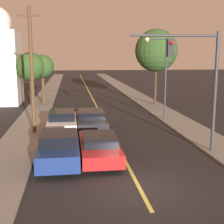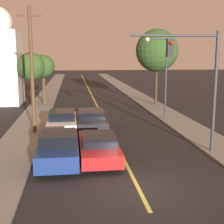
{
  "view_description": "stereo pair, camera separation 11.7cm",
  "coord_description": "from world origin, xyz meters",
  "px_view_note": "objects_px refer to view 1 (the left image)",
  "views": [
    {
      "loc": [
        -2.64,
        -11.45,
        5.24
      ],
      "look_at": [
        0.0,
        8.32,
        1.6
      ],
      "focal_mm": 50.0,
      "sensor_mm": 36.0,
      "label": 1
    },
    {
      "loc": [
        -2.52,
        -11.46,
        5.24
      ],
      "look_at": [
        0.0,
        8.32,
        1.6
      ],
      "focal_mm": 50.0,
      "sensor_mm": 36.0,
      "label": 2
    }
  ],
  "objects_px": {
    "car_near_lane_second": "(91,120)",
    "traffic_signal_mast": "(197,72)",
    "tree_left_near": "(42,67)",
    "tree_right_near": "(156,51)",
    "car_near_lane_front": "(99,146)",
    "car_outer_lane_front": "(59,148)",
    "tree_left_far": "(30,67)",
    "streetlamp_right": "(160,67)",
    "utility_pole_left": "(32,68)",
    "car_outer_lane_second": "(62,121)"
  },
  "relations": [
    {
      "from": "car_near_lane_second",
      "to": "tree_left_far",
      "type": "bearing_deg",
      "value": 115.22
    },
    {
      "from": "car_outer_lane_front",
      "to": "tree_right_near",
      "type": "xyz_separation_m",
      "value": [
        9.43,
        17.0,
        4.89
      ]
    },
    {
      "from": "car_near_lane_front",
      "to": "streetlamp_right",
      "type": "xyz_separation_m",
      "value": [
        5.7,
        8.88,
        3.65
      ]
    },
    {
      "from": "traffic_signal_mast",
      "to": "tree_left_near",
      "type": "bearing_deg",
      "value": 117.17
    },
    {
      "from": "car_outer_lane_front",
      "to": "utility_pole_left",
      "type": "distance_m",
      "value": 7.51
    },
    {
      "from": "traffic_signal_mast",
      "to": "streetlamp_right",
      "type": "distance_m",
      "value": 8.6
    },
    {
      "from": "utility_pole_left",
      "to": "tree_left_far",
      "type": "distance_m",
      "value": 12.14
    },
    {
      "from": "tree_right_near",
      "to": "car_near_lane_front",
      "type": "bearing_deg",
      "value": -114.31
    },
    {
      "from": "streetlamp_right",
      "to": "car_outer_lane_front",
      "type": "bearing_deg",
      "value": -129.24
    },
    {
      "from": "car_near_lane_front",
      "to": "traffic_signal_mast",
      "type": "relative_size",
      "value": 0.78
    },
    {
      "from": "car_outer_lane_front",
      "to": "streetlamp_right",
      "type": "xyz_separation_m",
      "value": [
        7.69,
        9.42,
        3.53
      ]
    },
    {
      "from": "streetlamp_right",
      "to": "tree_right_near",
      "type": "distance_m",
      "value": 7.9
    },
    {
      "from": "tree_right_near",
      "to": "tree_left_far",
      "type": "bearing_deg",
      "value": 173.89
    },
    {
      "from": "car_near_lane_second",
      "to": "traffic_signal_mast",
      "type": "relative_size",
      "value": 0.81
    },
    {
      "from": "car_near_lane_second",
      "to": "car_outer_lane_second",
      "type": "bearing_deg",
      "value": -168.71
    },
    {
      "from": "tree_left_far",
      "to": "streetlamp_right",
      "type": "bearing_deg",
      "value": -38.91
    },
    {
      "from": "utility_pole_left",
      "to": "tree_left_far",
      "type": "height_order",
      "value": "utility_pole_left"
    },
    {
      "from": "car_outer_lane_front",
      "to": "car_outer_lane_second",
      "type": "relative_size",
      "value": 0.9
    },
    {
      "from": "tree_left_near",
      "to": "traffic_signal_mast",
      "type": "bearing_deg",
      "value": -62.83
    },
    {
      "from": "traffic_signal_mast",
      "to": "tree_right_near",
      "type": "distance_m",
      "value": 16.38
    },
    {
      "from": "car_near_lane_second",
      "to": "tree_right_near",
      "type": "bearing_deg",
      "value": 53.6
    },
    {
      "from": "traffic_signal_mast",
      "to": "streetlamp_right",
      "type": "height_order",
      "value": "streetlamp_right"
    },
    {
      "from": "car_outer_lane_front",
      "to": "streetlamp_right",
      "type": "height_order",
      "value": "streetlamp_right"
    },
    {
      "from": "car_outer_lane_second",
      "to": "tree_left_far",
      "type": "bearing_deg",
      "value": 106.03
    },
    {
      "from": "traffic_signal_mast",
      "to": "streetlamp_right",
      "type": "bearing_deg",
      "value": 86.36
    },
    {
      "from": "tree_left_near",
      "to": "streetlamp_right",
      "type": "bearing_deg",
      "value": -44.49
    },
    {
      "from": "car_outer_lane_front",
      "to": "tree_left_near",
      "type": "distance_m",
      "value": 19.63
    },
    {
      "from": "utility_pole_left",
      "to": "tree_left_near",
      "type": "relative_size",
      "value": 1.59
    },
    {
      "from": "car_near_lane_second",
      "to": "streetlamp_right",
      "type": "distance_m",
      "value": 7.19
    },
    {
      "from": "utility_pole_left",
      "to": "tree_left_far",
      "type": "bearing_deg",
      "value": 97.29
    },
    {
      "from": "streetlamp_right",
      "to": "tree_left_far",
      "type": "distance_m",
      "value": 14.27
    },
    {
      "from": "car_near_lane_second",
      "to": "tree_left_far",
      "type": "distance_m",
      "value": 13.09
    },
    {
      "from": "car_outer_lane_front",
      "to": "tree_left_far",
      "type": "bearing_deg",
      "value": 100.5
    },
    {
      "from": "car_near_lane_front",
      "to": "tree_left_near",
      "type": "height_order",
      "value": "tree_left_near"
    },
    {
      "from": "streetlamp_right",
      "to": "tree_left_near",
      "type": "relative_size",
      "value": 1.26
    },
    {
      "from": "car_near_lane_second",
      "to": "tree_left_near",
      "type": "xyz_separation_m",
      "value": [
        -4.29,
        12.31,
        3.27
      ]
    },
    {
      "from": "car_near_lane_second",
      "to": "tree_left_far",
      "type": "relative_size",
      "value": 0.95
    },
    {
      "from": "car_near_lane_front",
      "to": "tree_left_near",
      "type": "bearing_deg",
      "value": 102.92
    },
    {
      "from": "streetlamp_right",
      "to": "tree_left_near",
      "type": "height_order",
      "value": "streetlamp_right"
    },
    {
      "from": "car_near_lane_second",
      "to": "car_outer_lane_front",
      "type": "height_order",
      "value": "car_outer_lane_front"
    },
    {
      "from": "tree_left_near",
      "to": "tree_left_far",
      "type": "height_order",
      "value": "tree_left_far"
    },
    {
      "from": "car_outer_lane_second",
      "to": "car_outer_lane_front",
      "type": "bearing_deg",
      "value": -90.0
    },
    {
      "from": "tree_right_near",
      "to": "utility_pole_left",
      "type": "bearing_deg",
      "value": -136.64
    },
    {
      "from": "traffic_signal_mast",
      "to": "tree_right_near",
      "type": "bearing_deg",
      "value": 81.96
    },
    {
      "from": "car_outer_lane_second",
      "to": "utility_pole_left",
      "type": "relative_size",
      "value": 0.6
    },
    {
      "from": "car_near_lane_second",
      "to": "traffic_signal_mast",
      "type": "distance_m",
      "value": 8.77
    },
    {
      "from": "car_near_lane_second",
      "to": "utility_pole_left",
      "type": "relative_size",
      "value": 0.63
    },
    {
      "from": "tree_right_near",
      "to": "streetlamp_right",
      "type": "bearing_deg",
      "value": -102.89
    },
    {
      "from": "car_outer_lane_front",
      "to": "traffic_signal_mast",
      "type": "distance_m",
      "value": 8.04
    },
    {
      "from": "utility_pole_left",
      "to": "tree_right_near",
      "type": "bearing_deg",
      "value": 43.36
    }
  ]
}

